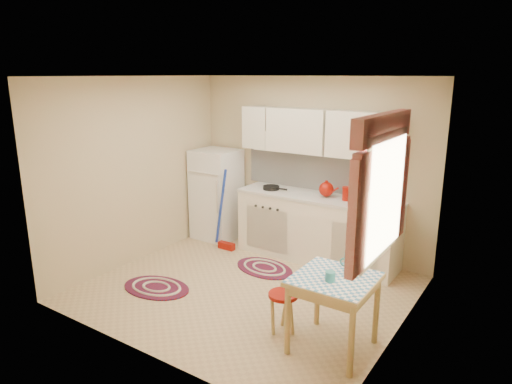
# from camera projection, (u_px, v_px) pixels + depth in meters

# --- Properties ---
(room_shell) EXTENTS (3.64, 3.60, 2.52)m
(room_shell) POSITION_uv_depth(u_px,v_px,m) (269.00, 157.00, 5.23)
(room_shell) COLOR tan
(room_shell) RESTS_ON ground
(fridge) EXTENTS (0.65, 0.60, 1.40)m
(fridge) POSITION_uv_depth(u_px,v_px,m) (217.00, 194.00, 7.12)
(fridge) COLOR white
(fridge) RESTS_ON ground
(broom) EXTENTS (0.28, 0.12, 1.20)m
(broom) POSITION_uv_depth(u_px,v_px,m) (226.00, 210.00, 6.63)
(broom) COLOR #1C39B3
(broom) RESTS_ON ground
(base_cabinets) EXTENTS (2.25, 0.60, 0.88)m
(base_cabinets) POSITION_uv_depth(u_px,v_px,m) (317.00, 229.00, 6.31)
(base_cabinets) COLOR white
(base_cabinets) RESTS_ON ground
(countertop) EXTENTS (2.27, 0.62, 0.04)m
(countertop) POSITION_uv_depth(u_px,v_px,m) (318.00, 197.00, 6.20)
(countertop) COLOR silver
(countertop) RESTS_ON base_cabinets
(frying_pan) EXTENTS (0.24, 0.24, 0.05)m
(frying_pan) POSITION_uv_depth(u_px,v_px,m) (271.00, 188.00, 6.53)
(frying_pan) COLOR black
(frying_pan) RESTS_ON countertop
(red_kettle) EXTENTS (0.28, 0.26, 0.22)m
(red_kettle) POSITION_uv_depth(u_px,v_px,m) (326.00, 189.00, 6.10)
(red_kettle) COLOR #920F05
(red_kettle) RESTS_ON countertop
(red_canister) EXTENTS (0.12, 0.12, 0.16)m
(red_canister) POSITION_uv_depth(u_px,v_px,m) (347.00, 194.00, 5.95)
(red_canister) COLOR #920F05
(red_canister) RESTS_ON countertop
(table) EXTENTS (0.72, 0.72, 0.72)m
(table) POSITION_uv_depth(u_px,v_px,m) (333.00, 313.00, 4.25)
(table) COLOR tan
(table) RESTS_ON ground
(stool) EXTENTS (0.39, 0.39, 0.42)m
(stool) POSITION_uv_depth(u_px,v_px,m) (283.00, 312.00, 4.57)
(stool) COLOR #920F05
(stool) RESTS_ON ground
(coffee_pot) EXTENTS (0.15, 0.13, 0.28)m
(coffee_pot) POSITION_uv_depth(u_px,v_px,m) (350.00, 262.00, 4.17)
(coffee_pot) COLOR teal
(coffee_pot) RESTS_ON table
(mug) EXTENTS (0.12, 0.12, 0.10)m
(mug) POSITION_uv_depth(u_px,v_px,m) (330.00, 277.00, 4.07)
(mug) COLOR teal
(mug) RESTS_ON table
(rug_center) EXTENTS (0.95, 0.72, 0.02)m
(rug_center) POSITION_uv_depth(u_px,v_px,m) (264.00, 268.00, 6.10)
(rug_center) COLOR maroon
(rug_center) RESTS_ON ground
(rug_left) EXTENTS (0.93, 0.67, 0.02)m
(rug_left) POSITION_uv_depth(u_px,v_px,m) (156.00, 288.00, 5.54)
(rug_left) COLOR maroon
(rug_left) RESTS_ON ground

